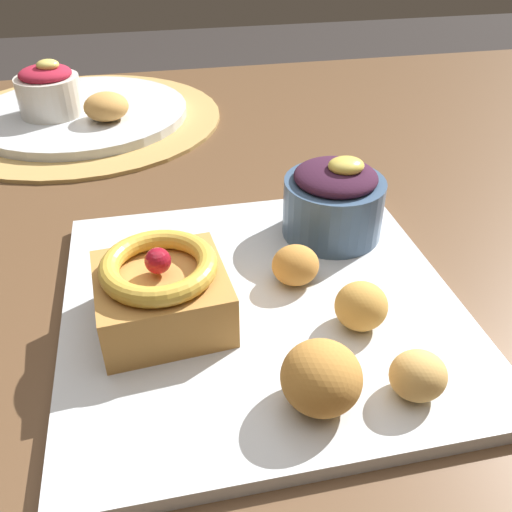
% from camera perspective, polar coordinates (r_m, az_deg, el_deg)
% --- Properties ---
extents(dining_table, '(1.38, 0.92, 0.73)m').
position_cam_1_polar(dining_table, '(0.65, -0.53, -0.26)').
color(dining_table, brown).
rests_on(dining_table, ground_plane).
extents(woven_placemat, '(0.38, 0.38, 0.00)m').
position_cam_1_polar(woven_placemat, '(0.82, -17.66, 13.50)').
color(woven_placemat, '#AD894C').
rests_on(woven_placemat, dining_table).
extents(front_plate, '(0.30, 0.30, 0.01)m').
position_cam_1_polar(front_plate, '(0.43, 0.55, -5.18)').
color(front_plate, silver).
rests_on(front_plate, dining_table).
extents(cake_slice, '(0.10, 0.10, 0.06)m').
position_cam_1_polar(cake_slice, '(0.40, -9.82, -3.59)').
color(cake_slice, '#B77F3D').
rests_on(cake_slice, front_plate).
extents(berry_ramekin, '(0.09, 0.09, 0.08)m').
position_cam_1_polar(berry_ramekin, '(0.49, 8.12, 5.75)').
color(berry_ramekin, '#3D5675').
rests_on(berry_ramekin, front_plate).
extents(fritter_front, '(0.05, 0.05, 0.04)m').
position_cam_1_polar(fritter_front, '(0.34, 6.84, -12.49)').
color(fritter_front, '#BC7F38').
rests_on(fritter_front, front_plate).
extents(fritter_middle, '(0.04, 0.04, 0.03)m').
position_cam_1_polar(fritter_middle, '(0.44, 3.73, -1.01)').
color(fritter_middle, '#BC7F38').
rests_on(fritter_middle, front_plate).
extents(fritter_back, '(0.04, 0.04, 0.04)m').
position_cam_1_polar(fritter_back, '(0.40, 10.93, -5.16)').
color(fritter_back, gold).
rests_on(fritter_back, front_plate).
extents(fritter_extra, '(0.04, 0.03, 0.03)m').
position_cam_1_polar(fritter_extra, '(0.36, 16.57, -11.88)').
color(fritter_extra, tan).
rests_on(fritter_extra, front_plate).
extents(back_plate, '(0.29, 0.29, 0.01)m').
position_cam_1_polar(back_plate, '(0.82, -17.76, 14.05)').
color(back_plate, silver).
rests_on(back_plate, woven_placemat).
extents(back_ramekin, '(0.08, 0.08, 0.07)m').
position_cam_1_polar(back_ramekin, '(0.80, -20.83, 15.87)').
color(back_ramekin, silver).
rests_on(back_ramekin, back_plate).
extents(back_pastry, '(0.06, 0.06, 0.04)m').
position_cam_1_polar(back_pastry, '(0.76, -15.38, 14.82)').
color(back_pastry, '#C68E47').
rests_on(back_pastry, back_plate).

